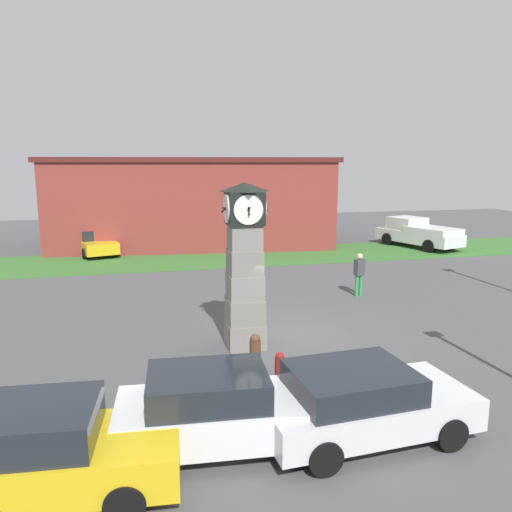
{
  "coord_description": "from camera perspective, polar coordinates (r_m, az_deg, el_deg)",
  "views": [
    {
      "loc": [
        -4.35,
        -14.18,
        5.33
      ],
      "look_at": [
        -0.58,
        1.8,
        2.24
      ],
      "focal_mm": 35.0,
      "sensor_mm": 36.0,
      "label": 1
    }
  ],
  "objects": [
    {
      "name": "bollard_near_tower",
      "position": [
        9.7,
        8.13,
        -19.64
      ],
      "size": [
        0.31,
        0.31,
        0.89
      ],
      "color": "#333338",
      "rests_on": "ground_plane"
    },
    {
      "name": "bollard_far_row",
      "position": [
        11.91,
        2.72,
        -13.18
      ],
      "size": [
        0.23,
        0.23,
        1.01
      ],
      "color": "maroon",
      "rests_on": "ground_plane"
    },
    {
      "name": "car_navy_sedan",
      "position": [
        9.24,
        -23.71,
        -19.72
      ],
      "size": [
        4.44,
        2.22,
        1.55
      ],
      "color": "gold",
      "rests_on": "ground_plane"
    },
    {
      "name": "pedestrian_near_bench",
      "position": [
        20.47,
        11.72,
        -1.77
      ],
      "size": [
        0.45,
        0.35,
        1.74
      ],
      "color": "#338C4C",
      "rests_on": "ground_plane"
    },
    {
      "name": "clock_tower",
      "position": [
        14.29,
        -1.29,
        -1.38
      ],
      "size": [
        1.35,
        1.24,
        4.78
      ],
      "color": "gray",
      "rests_on": "ground_plane"
    },
    {
      "name": "ground_plane",
      "position": [
        15.76,
        3.61,
        -9.12
      ],
      "size": [
        72.13,
        72.13,
        0.0
      ],
      "primitive_type": "plane",
      "color": "#4C4C4F"
    },
    {
      "name": "car_end_of_row",
      "position": [
        30.82,
        -17.98,
        1.61
      ],
      "size": [
        2.98,
        4.86,
        1.49
      ],
      "color": "gold",
      "rests_on": "ground_plane"
    },
    {
      "name": "bollard_end_row",
      "position": [
        12.91,
        -0.1,
        -11.12
      ],
      "size": [
        0.29,
        0.29,
        1.06
      ],
      "color": "brown",
      "rests_on": "ground_plane"
    },
    {
      "name": "car_by_building",
      "position": [
        10.35,
        11.91,
        -15.9
      ],
      "size": [
        4.3,
        2.32,
        1.43
      ],
      "color": "silver",
      "rests_on": "ground_plane"
    },
    {
      "name": "pickup_truck",
      "position": [
        33.19,
        18.02,
        2.52
      ],
      "size": [
        3.63,
        5.9,
        1.85
      ],
      "color": "silver",
      "rests_on": "ground_plane"
    },
    {
      "name": "bollard_mid_row",
      "position": [
        10.7,
        5.11,
        -16.22
      ],
      "size": [
        0.23,
        0.23,
        0.98
      ],
      "color": "#333338",
      "rests_on": "ground_plane"
    },
    {
      "name": "car_near_tower",
      "position": [
        9.79,
        -4.17,
        -17.05
      ],
      "size": [
        4.11,
        2.12,
        1.53
      ],
      "color": "silver",
      "rests_on": "ground_plane"
    },
    {
      "name": "grass_verge_far",
      "position": [
        28.26,
        -4.0,
        -0.19
      ],
      "size": [
        43.28,
        5.87,
        0.04
      ],
      "primitive_type": "cube",
      "color": "#386B2D",
      "rests_on": "ground_plane"
    },
    {
      "name": "warehouse_blue_far",
      "position": [
        33.17,
        -7.26,
        6.23
      ],
      "size": [
        18.36,
        10.01,
        5.62
      ],
      "color": "maroon",
      "rests_on": "ground_plane"
    }
  ]
}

